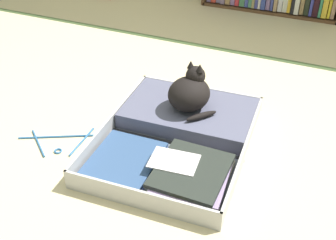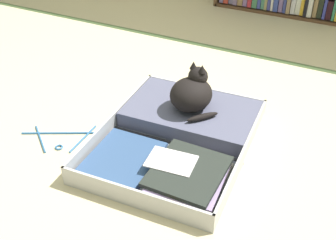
% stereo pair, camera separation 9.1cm
% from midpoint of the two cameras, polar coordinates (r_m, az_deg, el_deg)
% --- Properties ---
extents(ground_plane, '(10.00, 10.00, 0.00)m').
position_cam_midpoint_polar(ground_plane, '(2.03, -2.51, -6.35)').
color(ground_plane, '#C9B88D').
extents(tatami_border, '(4.80, 0.05, 0.00)m').
position_cam_midpoint_polar(tatami_border, '(3.10, 8.33, 9.10)').
color(tatami_border, '#354827').
rests_on(tatami_border, ground_plane).
extents(open_suitcase, '(0.76, 0.95, 0.10)m').
position_cam_midpoint_polar(open_suitcase, '(2.17, 0.60, -1.74)').
color(open_suitcase, '#B2AFAD').
rests_on(open_suitcase, ground_plane).
extents(black_cat, '(0.30, 0.29, 0.25)m').
position_cam_midpoint_polar(black_cat, '(2.21, 1.90, 3.75)').
color(black_cat, black).
rests_on(black_cat, open_suitcase).
extents(clothes_hanger, '(0.40, 0.30, 0.01)m').
position_cam_midpoint_polar(clothes_hanger, '(2.26, -15.48, -2.78)').
color(clothes_hanger, '#2C6092').
rests_on(clothes_hanger, ground_plane).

